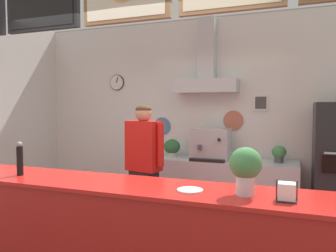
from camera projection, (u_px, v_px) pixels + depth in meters
The scene contains 11 objects.
back_wall_assembly at pixel (195, 109), 5.00m from camera, with size 5.39×2.46×2.97m.
service_counter at pixel (110, 243), 2.73m from camera, with size 4.13×0.62×1.02m.
back_prep_counter at pixel (212, 190), 4.72m from camera, with size 2.33×0.61×0.89m.
shop_worker at pixel (144, 169), 3.91m from camera, with size 0.55×0.31×1.65m.
espresso_machine at pixel (211, 144), 4.66m from camera, with size 0.53×0.48×0.44m.
potted_sage at pixel (172, 147), 4.94m from camera, with size 0.25×0.25×0.26m.
potted_thyme at pixel (279, 153), 4.41m from camera, with size 0.19×0.19×0.22m.
pepper_grinder at pixel (20, 159), 2.95m from camera, with size 0.06×0.06×0.30m.
basil_vase at pixel (245, 168), 2.28m from camera, with size 0.22×0.22×0.33m.
condiment_plate at pixel (190, 190), 2.40m from camera, with size 0.19×0.19×0.01m.
napkin_holder at pixel (287, 192), 2.15m from camera, with size 0.13×0.13×0.14m.
Camera 1 is at (1.39, -2.56, 1.63)m, focal length 35.32 mm.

